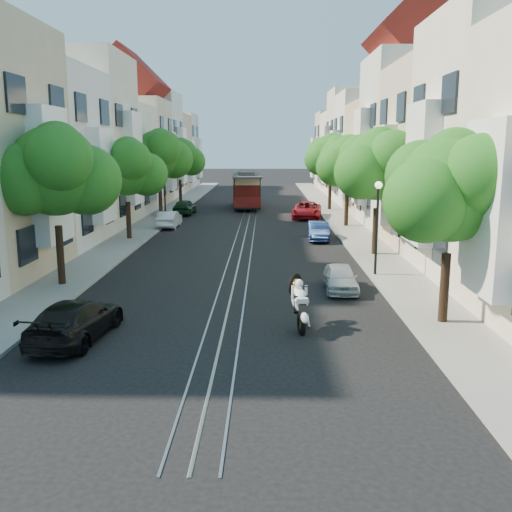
{
  "coord_description": "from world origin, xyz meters",
  "views": [
    {
      "loc": [
        1.35,
        -21.16,
        5.81
      ],
      "look_at": [
        0.93,
        3.5,
        1.03
      ],
      "focal_mm": 40.0,
      "sensor_mm": 36.0,
      "label": 1
    }
  ],
  "objects_px": {
    "tree_e_d": "(331,156)",
    "tree_w_c": "(160,155)",
    "sportbike_rider": "(299,301)",
    "parked_car_e_mid": "(318,231)",
    "tree_e_a": "(453,191)",
    "tree_w_d": "(180,158)",
    "lamp_west": "(165,186)",
    "parked_car_e_near": "(340,278)",
    "tree_e_b": "(379,167)",
    "parked_car_w_mid": "(169,219)",
    "tree_e_c": "(349,163)",
    "tree_w_a": "(56,173)",
    "parked_car_w_near": "(76,320)",
    "lamp_east": "(377,214)",
    "parked_car_w_far": "(185,207)",
    "tree_w_b": "(127,169)",
    "cable_car": "(246,188)"
  },
  "relations": [
    {
      "from": "tree_w_c",
      "to": "lamp_east",
      "type": "height_order",
      "value": "tree_w_c"
    },
    {
      "from": "parked_car_e_near",
      "to": "parked_car_w_mid",
      "type": "relative_size",
      "value": 0.88
    },
    {
      "from": "tree_e_c",
      "to": "sportbike_rider",
      "type": "distance_m",
      "value": 24.31
    },
    {
      "from": "tree_w_d",
      "to": "cable_car",
      "type": "height_order",
      "value": "tree_w_d"
    },
    {
      "from": "tree_e_b",
      "to": "parked_car_w_mid",
      "type": "height_order",
      "value": "tree_e_b"
    },
    {
      "from": "tree_w_b",
      "to": "lamp_east",
      "type": "relative_size",
      "value": 1.51
    },
    {
      "from": "tree_e_c",
      "to": "parked_car_e_mid",
      "type": "xyz_separation_m",
      "value": [
        -2.61,
        -5.88,
        -4.02
      ]
    },
    {
      "from": "lamp_west",
      "to": "cable_car",
      "type": "bearing_deg",
      "value": 62.02
    },
    {
      "from": "tree_e_d",
      "to": "cable_car",
      "type": "bearing_deg",
      "value": 165.95
    },
    {
      "from": "tree_e_b",
      "to": "tree_w_b",
      "type": "xyz_separation_m",
      "value": [
        -14.4,
        5.0,
        -0.34
      ]
    },
    {
      "from": "parked_car_e_mid",
      "to": "tree_w_d",
      "type": "bearing_deg",
      "value": 119.87
    },
    {
      "from": "tree_e_b",
      "to": "tree_w_d",
      "type": "xyz_separation_m",
      "value": [
        -14.4,
        27.0,
        -0.13
      ]
    },
    {
      "from": "tree_e_a",
      "to": "tree_w_d",
      "type": "bearing_deg",
      "value": 110.27
    },
    {
      "from": "tree_e_b",
      "to": "cable_car",
      "type": "relative_size",
      "value": 0.79
    },
    {
      "from": "tree_w_b",
      "to": "parked_car_e_mid",
      "type": "xyz_separation_m",
      "value": [
        11.79,
        0.12,
        -3.82
      ]
    },
    {
      "from": "sportbike_rider",
      "to": "parked_car_e_mid",
      "type": "bearing_deg",
      "value": 76.08
    },
    {
      "from": "tree_w_a",
      "to": "tree_w_d",
      "type": "height_order",
      "value": "tree_w_a"
    },
    {
      "from": "parked_car_w_near",
      "to": "tree_e_b",
      "type": "bearing_deg",
      "value": -124.08
    },
    {
      "from": "tree_e_d",
      "to": "tree_w_b",
      "type": "distance_m",
      "value": 22.28
    },
    {
      "from": "tree_w_b",
      "to": "parked_car_e_near",
      "type": "relative_size",
      "value": 1.97
    },
    {
      "from": "tree_w_b",
      "to": "parked_car_w_mid",
      "type": "bearing_deg",
      "value": 74.64
    },
    {
      "from": "parked_car_e_near",
      "to": "parked_car_e_mid",
      "type": "xyz_separation_m",
      "value": [
        0.25,
        12.66,
        0.04
      ]
    },
    {
      "from": "parked_car_e_near",
      "to": "tree_w_c",
      "type": "bearing_deg",
      "value": 117.49
    },
    {
      "from": "tree_e_c",
      "to": "tree_w_d",
      "type": "xyz_separation_m",
      "value": [
        -14.4,
        16.0,
        0.0
      ]
    },
    {
      "from": "tree_e_d",
      "to": "lamp_west",
      "type": "relative_size",
      "value": 1.65
    },
    {
      "from": "tree_e_c",
      "to": "tree_w_c",
      "type": "relative_size",
      "value": 0.92
    },
    {
      "from": "tree_e_c",
      "to": "parked_car_e_mid",
      "type": "distance_m",
      "value": 7.59
    },
    {
      "from": "tree_w_d",
      "to": "tree_e_b",
      "type": "bearing_deg",
      "value": -61.93
    },
    {
      "from": "tree_e_b",
      "to": "parked_car_w_far",
      "type": "distance_m",
      "value": 22.88
    },
    {
      "from": "lamp_east",
      "to": "parked_car_w_far",
      "type": "height_order",
      "value": "lamp_east"
    },
    {
      "from": "sportbike_rider",
      "to": "tree_e_a",
      "type": "bearing_deg",
      "value": -0.4
    },
    {
      "from": "sportbike_rider",
      "to": "parked_car_w_mid",
      "type": "height_order",
      "value": "sportbike_rider"
    },
    {
      "from": "lamp_east",
      "to": "parked_car_e_mid",
      "type": "relative_size",
      "value": 1.18
    },
    {
      "from": "tree_w_c",
      "to": "cable_car",
      "type": "distance_m",
      "value": 10.83
    },
    {
      "from": "tree_e_c",
      "to": "parked_car_e_near",
      "type": "height_order",
      "value": "tree_e_c"
    },
    {
      "from": "cable_car",
      "to": "parked_car_w_mid",
      "type": "bearing_deg",
      "value": -114.52
    },
    {
      "from": "tree_w_a",
      "to": "tree_w_c",
      "type": "relative_size",
      "value": 0.94
    },
    {
      "from": "parked_car_w_mid",
      "to": "parked_car_e_mid",
      "type": "bearing_deg",
      "value": 153.26
    },
    {
      "from": "lamp_east",
      "to": "parked_car_w_near",
      "type": "distance_m",
      "value": 13.97
    },
    {
      "from": "tree_w_a",
      "to": "tree_w_b",
      "type": "height_order",
      "value": "tree_w_a"
    },
    {
      "from": "tree_w_a",
      "to": "lamp_east",
      "type": "xyz_separation_m",
      "value": [
        13.44,
        2.02,
        -1.89
      ]
    },
    {
      "from": "tree_e_a",
      "to": "cable_car",
      "type": "height_order",
      "value": "tree_e_a"
    },
    {
      "from": "parked_car_e_near",
      "to": "lamp_east",
      "type": "bearing_deg",
      "value": 54.86
    },
    {
      "from": "tree_e_d",
      "to": "tree_w_c",
      "type": "bearing_deg",
      "value": -157.38
    },
    {
      "from": "tree_e_a",
      "to": "tree_e_b",
      "type": "height_order",
      "value": "tree_e_b"
    },
    {
      "from": "sportbike_rider",
      "to": "parked_car_e_mid",
      "type": "height_order",
      "value": "sportbike_rider"
    },
    {
      "from": "tree_w_c",
      "to": "parked_car_e_near",
      "type": "height_order",
      "value": "tree_w_c"
    },
    {
      "from": "tree_w_a",
      "to": "parked_car_w_near",
      "type": "height_order",
      "value": "tree_w_a"
    },
    {
      "from": "tree_w_b",
      "to": "parked_car_e_mid",
      "type": "height_order",
      "value": "tree_w_b"
    },
    {
      "from": "tree_e_d",
      "to": "cable_car",
      "type": "relative_size",
      "value": 0.81
    }
  ]
}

